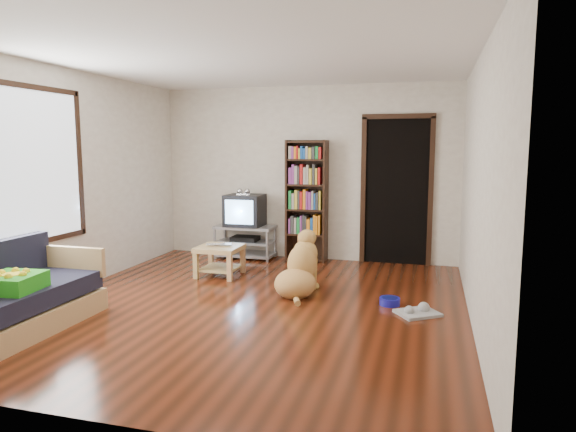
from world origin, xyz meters
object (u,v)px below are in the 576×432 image
(green_cushion, at_px, (13,282))
(bookshelf, at_px, (307,194))
(laptop, at_px, (219,245))
(dog_bowl, at_px, (390,301))
(crt_tv, at_px, (245,210))
(grey_rag, at_px, (417,313))
(coffee_table, at_px, (220,255))
(dog, at_px, (300,270))
(tv_stand, at_px, (245,240))
(sofa, at_px, (7,305))

(green_cushion, height_order, bookshelf, bookshelf)
(green_cushion, relative_size, laptop, 1.34)
(dog_bowl, relative_size, crt_tv, 0.38)
(grey_rag, bearing_deg, coffee_table, 159.89)
(dog_bowl, distance_m, crt_tv, 3.07)
(dog, bearing_deg, dog_bowl, -9.45)
(crt_tv, bearing_deg, dog, -52.40)
(dog_bowl, height_order, crt_tv, crt_tv)
(dog_bowl, distance_m, tv_stand, 2.98)
(laptop, bearing_deg, green_cushion, -129.30)
(crt_tv, distance_m, sofa, 3.81)
(grey_rag, bearing_deg, dog_bowl, 140.19)
(tv_stand, height_order, crt_tv, crt_tv)
(bookshelf, bearing_deg, green_cushion, -115.57)
(crt_tv, xyz_separation_m, bookshelf, (0.95, 0.07, 0.26))
(laptop, xyz_separation_m, tv_stand, (-0.06, 1.17, -0.14))
(grey_rag, xyz_separation_m, bookshelf, (-1.69, 2.18, 0.99))
(green_cushion, distance_m, dog, 2.95)
(grey_rag, xyz_separation_m, dog, (-1.35, 0.42, 0.26))
(coffee_table, bearing_deg, tv_stand, 93.21)
(bookshelf, relative_size, sofa, 1.00)
(green_cushion, xyz_separation_m, grey_rag, (3.49, 1.59, -0.48))
(laptop, relative_size, grey_rag, 0.83)
(green_cushion, height_order, coffee_table, green_cushion)
(green_cushion, bearing_deg, tv_stand, 70.22)
(grey_rag, bearing_deg, bookshelf, 127.86)
(laptop, distance_m, sofa, 2.68)
(laptop, xyz_separation_m, sofa, (-1.04, -2.46, -0.15))
(tv_stand, xyz_separation_m, coffee_table, (0.06, -1.14, 0.01))
(crt_tv, relative_size, sofa, 0.32)
(crt_tv, distance_m, dog, 2.17)
(laptop, xyz_separation_m, dog_bowl, (2.28, -0.66, -0.37))
(grey_rag, height_order, sofa, sofa)
(dog_bowl, height_order, dog, dog)
(tv_stand, height_order, bookshelf, bookshelf)
(laptop, height_order, tv_stand, tv_stand)
(tv_stand, relative_size, dog, 0.97)
(dog_bowl, relative_size, grey_rag, 0.55)
(sofa, bearing_deg, bookshelf, 62.68)
(grey_rag, height_order, dog, dog)
(bookshelf, xyz_separation_m, coffee_table, (-0.89, -1.23, -0.72))
(coffee_table, bearing_deg, crt_tv, 93.15)
(tv_stand, distance_m, dog, 2.10)
(dog_bowl, relative_size, sofa, 0.12)
(green_cushion, distance_m, coffee_table, 2.70)
(coffee_table, bearing_deg, dog, -22.91)
(crt_tv, bearing_deg, tv_stand, -90.00)
(tv_stand, distance_m, coffee_table, 1.14)
(crt_tv, height_order, dog, crt_tv)
(green_cushion, height_order, grey_rag, green_cushion)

